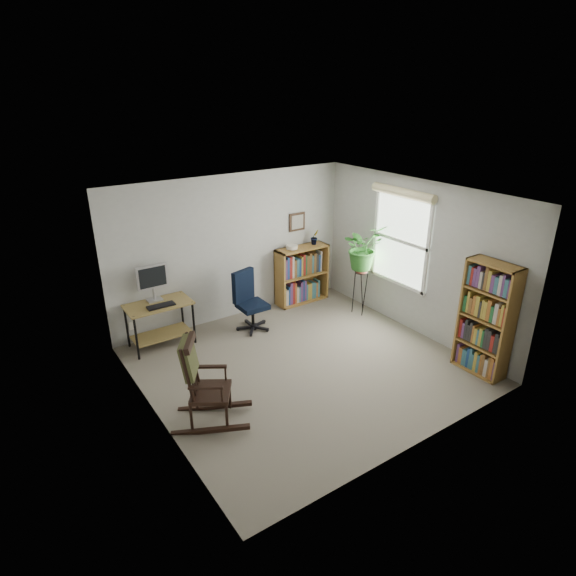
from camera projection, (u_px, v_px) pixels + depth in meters
floor at (304, 366)px, 6.78m from camera, size 4.20×4.00×0.00m
ceiling at (306, 196)px, 5.84m from camera, size 4.20×4.00×0.00m
wall_back at (233, 248)px, 7.84m from camera, size 4.20×0.00×2.40m
wall_front at (423, 351)px, 4.79m from camera, size 4.20×0.00×2.40m
wall_left at (149, 329)px, 5.22m from camera, size 0.00×4.00×2.40m
wall_right at (415, 258)px, 7.40m from camera, size 0.00×4.00×2.40m
window at (400, 241)px, 7.53m from camera, size 0.12×1.20×1.50m
desk at (161, 324)px, 7.20m from camera, size 0.95×0.52×0.68m
monitor at (153, 283)px, 7.07m from camera, size 0.46×0.16×0.56m
keyboard at (161, 306)px, 6.97m from camera, size 0.40×0.15×0.02m
office_chair at (252, 301)px, 7.61m from camera, size 0.66×0.66×0.99m
rocking_chair at (210, 381)px, 5.45m from camera, size 1.11×1.00×1.11m
low_bookshelf at (302, 275)px, 8.62m from camera, size 0.98×0.33×1.03m
tall_bookshelf at (486, 319)px, 6.36m from camera, size 0.30×0.69×1.58m
plant_stand at (360, 289)px, 8.19m from camera, size 0.25×0.25×0.88m
spider_plant at (364, 226)px, 7.76m from camera, size 1.69×1.88×1.46m
potted_plant_small at (315, 241)px, 8.55m from camera, size 0.13×0.24×0.11m
framed_picture at (297, 222)px, 8.37m from camera, size 0.32×0.04×0.32m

